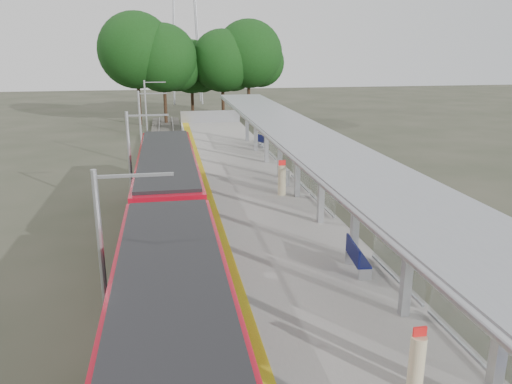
% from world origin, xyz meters
% --- Properties ---
extents(trackbed, '(3.00, 70.00, 0.24)m').
position_xyz_m(trackbed, '(-4.50, 20.00, 0.12)').
color(trackbed, '#59544C').
rests_on(trackbed, ground).
extents(platform, '(6.00, 50.00, 1.00)m').
position_xyz_m(platform, '(0.00, 20.00, 0.50)').
color(platform, gray).
rests_on(platform, ground).
extents(tactile_strip, '(0.60, 50.00, 0.02)m').
position_xyz_m(tactile_strip, '(-2.55, 20.00, 1.01)').
color(tactile_strip, yellow).
rests_on(tactile_strip, platform).
extents(end_fence, '(6.00, 0.10, 1.20)m').
position_xyz_m(end_fence, '(0.00, 44.95, 1.60)').
color(end_fence, '#9EA0A5').
rests_on(end_fence, platform).
extents(train, '(2.74, 27.60, 3.62)m').
position_xyz_m(train, '(-4.50, 10.33, 2.05)').
color(train, black).
rests_on(train, ground).
extents(canopy, '(3.27, 38.00, 3.66)m').
position_xyz_m(canopy, '(1.61, 16.19, 4.20)').
color(canopy, '#9EA0A5').
rests_on(canopy, platform).
extents(tree_cluster, '(20.45, 11.25, 12.12)m').
position_xyz_m(tree_cluster, '(-1.45, 52.18, 7.35)').
color(tree_cluster, '#382316').
rests_on(tree_cluster, ground).
extents(catenary_masts, '(2.08, 48.16, 5.40)m').
position_xyz_m(catenary_masts, '(-6.22, 19.00, 2.91)').
color(catenary_masts, '#9EA0A5').
rests_on(catenary_masts, ground).
extents(bench_mid, '(0.66, 1.66, 1.11)m').
position_xyz_m(bench_mid, '(1.67, 8.94, 1.58)').
color(bench_mid, '#0F134B').
rests_on(bench_mid, platform).
extents(bench_far, '(0.98, 1.45, 0.96)m').
position_xyz_m(bench_far, '(2.62, 31.35, 1.50)').
color(bench_far, '#0F134B').
rests_on(bench_far, platform).
extents(info_pillar_near, '(0.36, 0.36, 1.58)m').
position_xyz_m(info_pillar_near, '(0.76, 2.93, 1.68)').
color(info_pillar_near, beige).
rests_on(info_pillar_near, platform).
extents(info_pillar_far, '(0.41, 0.41, 1.84)m').
position_xyz_m(info_pillar_far, '(1.29, 18.40, 1.80)').
color(info_pillar_far, beige).
rests_on(info_pillar_far, platform).
extents(litter_bin, '(0.53, 0.53, 0.90)m').
position_xyz_m(litter_bin, '(1.90, 20.10, 1.45)').
color(litter_bin, '#9EA0A5').
rests_on(litter_bin, platform).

